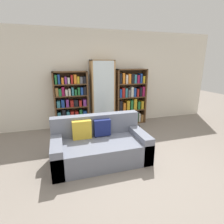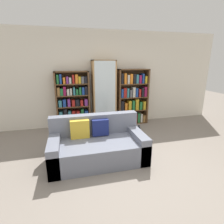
{
  "view_description": "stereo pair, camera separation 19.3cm",
  "coord_description": "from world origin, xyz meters",
  "px_view_note": "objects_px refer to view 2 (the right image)",
  "views": [
    {
      "loc": [
        -1.23,
        -2.51,
        1.83
      ],
      "look_at": [
        -0.05,
        1.36,
        0.67
      ],
      "focal_mm": 28.0,
      "sensor_mm": 36.0,
      "label": 1
    },
    {
      "loc": [
        -1.04,
        -2.56,
        1.83
      ],
      "look_at": [
        -0.05,
        1.36,
        0.67
      ],
      "focal_mm": 28.0,
      "sensor_mm": 36.0,
      "label": 2
    }
  ],
  "objects_px": {
    "bookshelf_right": "(132,98)",
    "wine_bottle": "(139,133)",
    "bookshelf_left": "(73,101)",
    "couch": "(97,145)",
    "display_cabinet": "(104,94)"
  },
  "relations": [
    {
      "from": "couch",
      "to": "display_cabinet",
      "type": "bearing_deg",
      "value": 74.15
    },
    {
      "from": "display_cabinet",
      "to": "wine_bottle",
      "type": "height_order",
      "value": "display_cabinet"
    },
    {
      "from": "bookshelf_left",
      "to": "wine_bottle",
      "type": "height_order",
      "value": "bookshelf_left"
    },
    {
      "from": "couch",
      "to": "bookshelf_right",
      "type": "bearing_deg",
      "value": 52.79
    },
    {
      "from": "bookshelf_right",
      "to": "wine_bottle",
      "type": "distance_m",
      "value": 1.34
    },
    {
      "from": "display_cabinet",
      "to": "wine_bottle",
      "type": "xyz_separation_m",
      "value": [
        0.63,
        -1.13,
        -0.8
      ]
    },
    {
      "from": "bookshelf_left",
      "to": "bookshelf_right",
      "type": "bearing_deg",
      "value": -0.01
    },
    {
      "from": "bookshelf_left",
      "to": "wine_bottle",
      "type": "relative_size",
      "value": 4.64
    },
    {
      "from": "bookshelf_right",
      "to": "bookshelf_left",
      "type": "bearing_deg",
      "value": 179.99
    },
    {
      "from": "bookshelf_left",
      "to": "display_cabinet",
      "type": "distance_m",
      "value": 0.89
    },
    {
      "from": "bookshelf_left",
      "to": "display_cabinet",
      "type": "xyz_separation_m",
      "value": [
        0.88,
        -0.02,
        0.16
      ]
    },
    {
      "from": "couch",
      "to": "wine_bottle",
      "type": "height_order",
      "value": "couch"
    },
    {
      "from": "couch",
      "to": "display_cabinet",
      "type": "height_order",
      "value": "display_cabinet"
    },
    {
      "from": "couch",
      "to": "bookshelf_right",
      "type": "xyz_separation_m",
      "value": [
        1.39,
        1.84,
        0.51
      ]
    },
    {
      "from": "couch",
      "to": "bookshelf_right",
      "type": "height_order",
      "value": "bookshelf_right"
    }
  ]
}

